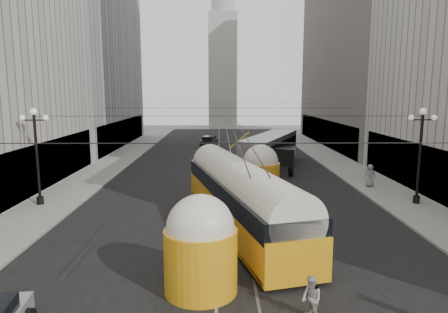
{
  "coord_description": "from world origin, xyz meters",
  "views": [
    {
      "loc": [
        -0.62,
        -7.88,
        7.5
      ],
      "look_at": [
        -0.38,
        14.76,
        3.87
      ],
      "focal_mm": 32.0,
      "sensor_mm": 36.0,
      "label": 1
    }
  ],
  "objects_px": {
    "pedestrian_crossing_b": "(311,299)",
    "pedestrian_sidewalk_right": "(370,176)",
    "city_bus": "(270,150)",
    "streetcar": "(240,196)"
  },
  "relations": [
    {
      "from": "city_bus",
      "to": "pedestrian_sidewalk_right",
      "type": "relative_size",
      "value": 7.54
    },
    {
      "from": "city_bus",
      "to": "pedestrian_crossing_b",
      "type": "xyz_separation_m",
      "value": [
        -2.05,
        -27.52,
        -1.05
      ]
    },
    {
      "from": "pedestrian_crossing_b",
      "to": "pedestrian_sidewalk_right",
      "type": "bearing_deg",
      "value": 134.63
    },
    {
      "from": "pedestrian_crossing_b",
      "to": "pedestrian_sidewalk_right",
      "type": "relative_size",
      "value": 0.85
    },
    {
      "from": "streetcar",
      "to": "pedestrian_sidewalk_right",
      "type": "distance_m",
      "value": 14.22
    },
    {
      "from": "pedestrian_crossing_b",
      "to": "pedestrian_sidewalk_right",
      "type": "distance_m",
      "value": 20.43
    },
    {
      "from": "streetcar",
      "to": "city_bus",
      "type": "xyz_separation_m",
      "value": [
        3.95,
        18.39,
        -0.07
      ]
    },
    {
      "from": "streetcar",
      "to": "city_bus",
      "type": "height_order",
      "value": "streetcar"
    },
    {
      "from": "streetcar",
      "to": "pedestrian_crossing_b",
      "type": "xyz_separation_m",
      "value": [
        1.91,
        -9.13,
        -1.12
      ]
    },
    {
      "from": "city_bus",
      "to": "pedestrian_sidewalk_right",
      "type": "xyz_separation_m",
      "value": [
        6.77,
        -9.1,
        -0.76
      ]
    }
  ]
}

